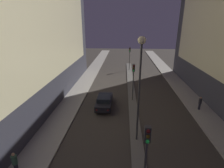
{
  "coord_description": "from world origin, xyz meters",
  "views": [
    {
      "loc": [
        -1.29,
        -4.51,
        9.8
      ],
      "look_at": [
        -3.04,
        21.85,
        0.5
      ],
      "focal_mm": 28.0,
      "sensor_mm": 36.0,
      "label": 1
    }
  ],
  "objects_px": {
    "street_lamp": "(140,69)",
    "pedestrian_on_left_sidewalk": "(15,162)",
    "traffic_light_near": "(146,148)",
    "pedestrian_on_right_sidewalk": "(200,103)",
    "car_left_lane": "(104,101)",
    "traffic_light_far": "(130,54)",
    "traffic_light_mid": "(133,74)"
  },
  "relations": [
    {
      "from": "street_lamp",
      "to": "traffic_light_mid",
      "type": "bearing_deg",
      "value": 90.0
    },
    {
      "from": "traffic_light_far",
      "to": "car_left_lane",
      "type": "distance_m",
      "value": 18.22
    },
    {
      "from": "traffic_light_near",
      "to": "street_lamp",
      "type": "relative_size",
      "value": 0.55
    },
    {
      "from": "traffic_light_mid",
      "to": "street_lamp",
      "type": "relative_size",
      "value": 0.55
    },
    {
      "from": "traffic_light_far",
      "to": "pedestrian_on_left_sidewalk",
      "type": "distance_m",
      "value": 29.49
    },
    {
      "from": "pedestrian_on_left_sidewalk",
      "to": "pedestrian_on_right_sidewalk",
      "type": "relative_size",
      "value": 1.01
    },
    {
      "from": "traffic_light_mid",
      "to": "pedestrian_on_left_sidewalk",
      "type": "xyz_separation_m",
      "value": [
        -8.38,
        -12.39,
        -2.68
      ]
    },
    {
      "from": "car_left_lane",
      "to": "traffic_light_mid",
      "type": "bearing_deg",
      "value": 28.25
    },
    {
      "from": "traffic_light_mid",
      "to": "car_left_lane",
      "type": "relative_size",
      "value": 1.03
    },
    {
      "from": "car_left_lane",
      "to": "traffic_light_near",
      "type": "bearing_deg",
      "value": -73.45
    },
    {
      "from": "traffic_light_far",
      "to": "pedestrian_on_left_sidewalk",
      "type": "xyz_separation_m",
      "value": [
        -8.38,
        -28.15,
        -2.68
      ]
    },
    {
      "from": "traffic_light_far",
      "to": "street_lamp",
      "type": "height_order",
      "value": "street_lamp"
    },
    {
      "from": "traffic_light_mid",
      "to": "car_left_lane",
      "type": "xyz_separation_m",
      "value": [
        -3.51,
        -1.88,
        -2.88
      ]
    },
    {
      "from": "car_left_lane",
      "to": "pedestrian_on_left_sidewalk",
      "type": "height_order",
      "value": "pedestrian_on_left_sidewalk"
    },
    {
      "from": "traffic_light_near",
      "to": "street_lamp",
      "type": "distance_m",
      "value": 6.12
    },
    {
      "from": "traffic_light_near",
      "to": "car_left_lane",
      "type": "bearing_deg",
      "value": 106.55
    },
    {
      "from": "car_left_lane",
      "to": "pedestrian_on_left_sidewalk",
      "type": "relative_size",
      "value": 2.91
    },
    {
      "from": "traffic_light_mid",
      "to": "car_left_lane",
      "type": "bearing_deg",
      "value": -151.75
    },
    {
      "from": "pedestrian_on_left_sidewalk",
      "to": "pedestrian_on_right_sidewalk",
      "type": "xyz_separation_m",
      "value": [
        16.11,
        10.28,
        -0.0
      ]
    },
    {
      "from": "traffic_light_far",
      "to": "traffic_light_near",
      "type": "bearing_deg",
      "value": -90.0
    },
    {
      "from": "traffic_light_mid",
      "to": "pedestrian_on_right_sidewalk",
      "type": "bearing_deg",
      "value": -15.27
    },
    {
      "from": "traffic_light_near",
      "to": "traffic_light_mid",
      "type": "distance_m",
      "value": 13.68
    },
    {
      "from": "traffic_light_mid",
      "to": "street_lamp",
      "type": "bearing_deg",
      "value": -90.0
    },
    {
      "from": "traffic_light_near",
      "to": "pedestrian_on_right_sidewalk",
      "type": "distance_m",
      "value": 14.17
    },
    {
      "from": "traffic_light_mid",
      "to": "car_left_lane",
      "type": "distance_m",
      "value": 4.91
    },
    {
      "from": "street_lamp",
      "to": "pedestrian_on_right_sidewalk",
      "type": "relative_size",
      "value": 5.51
    },
    {
      "from": "traffic_light_near",
      "to": "traffic_light_far",
      "type": "xyz_separation_m",
      "value": [
        0.0,
        29.44,
        0.0
      ]
    },
    {
      "from": "street_lamp",
      "to": "pedestrian_on_left_sidewalk",
      "type": "distance_m",
      "value": 10.84
    },
    {
      "from": "traffic_light_far",
      "to": "pedestrian_on_right_sidewalk",
      "type": "height_order",
      "value": "traffic_light_far"
    },
    {
      "from": "traffic_light_near",
      "to": "pedestrian_on_left_sidewalk",
      "type": "xyz_separation_m",
      "value": [
        -8.38,
        1.29,
        -2.68
      ]
    },
    {
      "from": "traffic_light_near",
      "to": "pedestrian_on_right_sidewalk",
      "type": "bearing_deg",
      "value": 56.26
    },
    {
      "from": "street_lamp",
      "to": "pedestrian_on_left_sidewalk",
      "type": "xyz_separation_m",
      "value": [
        -8.38,
        -4.15,
        -5.47
      ]
    }
  ]
}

